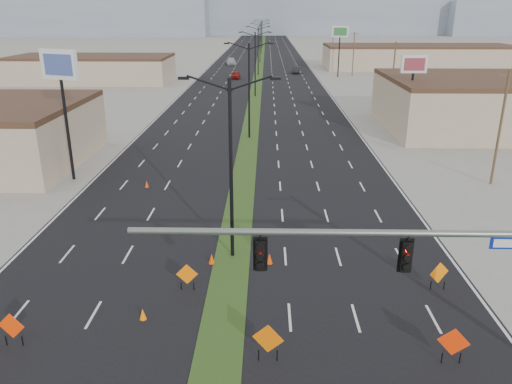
{
  "coord_description": "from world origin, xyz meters",
  "views": [
    {
      "loc": [
        1.88,
        -13.38,
        13.15
      ],
      "look_at": [
        1.3,
        13.88,
        3.2
      ],
      "focal_mm": 35.0,
      "sensor_mm": 36.0,
      "label": 1
    }
  ],
  "objects_px": {
    "streetlight_0": "(231,165)",
    "construction_sign_5": "(439,274)",
    "streetlight_6": "(262,33)",
    "cone_3": "(147,184)",
    "car_far": "(231,62)",
    "streetlight_4": "(260,41)",
    "streetlight_3": "(258,49)",
    "streetlight_1": "(249,88)",
    "streetlight_5": "(261,36)",
    "signal_mast": "(459,268)",
    "cone_1": "(212,259)",
    "car_mid": "(296,70)",
    "construction_sign_1": "(12,327)",
    "pole_sign_east_far": "(340,35)",
    "construction_sign_3": "(268,340)",
    "streetlight_2": "(255,62)",
    "construction_sign_2": "(187,275)",
    "pole_sign_west": "(60,74)",
    "cone_2": "(269,259)",
    "construction_sign_4": "(453,343)",
    "pole_sign_east_near": "(413,71)",
    "car_left": "(236,75)",
    "cone_0": "(143,314)"
  },
  "relations": [
    {
      "from": "streetlight_0",
      "to": "construction_sign_4",
      "type": "distance_m",
      "value": 13.64
    },
    {
      "from": "streetlight_0",
      "to": "car_left",
      "type": "bearing_deg",
      "value": 93.3
    },
    {
      "from": "construction_sign_5",
      "to": "cone_3",
      "type": "xyz_separation_m",
      "value": [
        -18.02,
        14.96,
        -0.61
      ]
    },
    {
      "from": "streetlight_4",
      "to": "streetlight_6",
      "type": "height_order",
      "value": "same"
    },
    {
      "from": "streetlight_4",
      "to": "cone_1",
      "type": "relative_size",
      "value": 17.13
    },
    {
      "from": "streetlight_4",
      "to": "streetlight_3",
      "type": "bearing_deg",
      "value": -90.0
    },
    {
      "from": "construction_sign_1",
      "to": "cone_1",
      "type": "bearing_deg",
      "value": 53.03
    },
    {
      "from": "construction_sign_3",
      "to": "streetlight_6",
      "type": "bearing_deg",
      "value": 103.64
    },
    {
      "from": "streetlight_1",
      "to": "cone_3",
      "type": "distance_m",
      "value": 18.82
    },
    {
      "from": "cone_2",
      "to": "pole_sign_east_near",
      "type": "height_order",
      "value": "pole_sign_east_near"
    },
    {
      "from": "streetlight_0",
      "to": "construction_sign_5",
      "type": "xyz_separation_m",
      "value": [
        10.48,
        -3.42,
        -4.53
      ]
    },
    {
      "from": "construction_sign_3",
      "to": "cone_3",
      "type": "distance_m",
      "value": 22.66
    },
    {
      "from": "construction_sign_1",
      "to": "construction_sign_4",
      "type": "relative_size",
      "value": 0.96
    },
    {
      "from": "streetlight_6",
      "to": "cone_3",
      "type": "xyz_separation_m",
      "value": [
        -7.54,
        -156.46,
        -5.14
      ]
    },
    {
      "from": "streetlight_4",
      "to": "cone_3",
      "type": "xyz_separation_m",
      "value": [
        -7.54,
        -100.46,
        -5.14
      ]
    },
    {
      "from": "streetlight_1",
      "to": "streetlight_5",
      "type": "height_order",
      "value": "same"
    },
    {
      "from": "streetlight_5",
      "to": "construction_sign_3",
      "type": "xyz_separation_m",
      "value": [
        2.0,
        -149.0,
        -4.43
      ]
    },
    {
      "from": "construction_sign_5",
      "to": "construction_sign_3",
      "type": "bearing_deg",
      "value": -170.98
    },
    {
      "from": "streetlight_6",
      "to": "pole_sign_east_far",
      "type": "relative_size",
      "value": 0.98
    },
    {
      "from": "construction_sign_3",
      "to": "construction_sign_5",
      "type": "relative_size",
      "value": 1.11
    },
    {
      "from": "streetlight_2",
      "to": "construction_sign_2",
      "type": "bearing_deg",
      "value": -91.92
    },
    {
      "from": "car_far",
      "to": "construction_sign_5",
      "type": "relative_size",
      "value": 3.73
    },
    {
      "from": "streetlight_4",
      "to": "streetlight_6",
      "type": "xyz_separation_m",
      "value": [
        0.0,
        56.0,
        0.0
      ]
    },
    {
      "from": "streetlight_3",
      "to": "car_left",
      "type": "bearing_deg",
      "value": -128.92
    },
    {
      "from": "streetlight_6",
      "to": "construction_sign_5",
      "type": "height_order",
      "value": "streetlight_6"
    },
    {
      "from": "streetlight_3",
      "to": "construction_sign_5",
      "type": "distance_m",
      "value": 88.16
    },
    {
      "from": "cone_1",
      "to": "cone_3",
      "type": "height_order",
      "value": "cone_1"
    },
    {
      "from": "construction_sign_1",
      "to": "streetlight_2",
      "type": "bearing_deg",
      "value": 90.94
    },
    {
      "from": "construction_sign_2",
      "to": "pole_sign_east_far",
      "type": "xyz_separation_m",
      "value": [
        18.76,
        85.22,
        7.52
      ]
    },
    {
      "from": "streetlight_4",
      "to": "cone_1",
      "type": "xyz_separation_m",
      "value": [
        -1.09,
        -112.94,
        -5.13
      ]
    },
    {
      "from": "construction_sign_4",
      "to": "cone_0",
      "type": "height_order",
      "value": "construction_sign_4"
    },
    {
      "from": "car_mid",
      "to": "streetlight_6",
      "type": "bearing_deg",
      "value": 100.09
    },
    {
      "from": "construction_sign_2",
      "to": "streetlight_4",
      "type": "bearing_deg",
      "value": 86.38
    },
    {
      "from": "streetlight_1",
      "to": "cone_3",
      "type": "height_order",
      "value": "streetlight_1"
    },
    {
      "from": "pole_sign_west",
      "to": "construction_sign_2",
      "type": "bearing_deg",
      "value": -33.08
    },
    {
      "from": "car_left",
      "to": "car_far",
      "type": "bearing_deg",
      "value": 96.21
    },
    {
      "from": "streetlight_0",
      "to": "pole_sign_east_far",
      "type": "xyz_separation_m",
      "value": [
        16.76,
        81.5,
        2.94
      ]
    },
    {
      "from": "signal_mast",
      "to": "cone_2",
      "type": "height_order",
      "value": "signal_mast"
    },
    {
      "from": "streetlight_0",
      "to": "streetlight_1",
      "type": "distance_m",
      "value": 28.0
    },
    {
      "from": "streetlight_0",
      "to": "cone_0",
      "type": "xyz_separation_m",
      "value": [
        -3.64,
        -6.28,
        -5.14
      ]
    },
    {
      "from": "construction_sign_1",
      "to": "pole_sign_east_far",
      "type": "bearing_deg",
      "value": 82.77
    },
    {
      "from": "streetlight_6",
      "to": "car_far",
      "type": "xyz_separation_m",
      "value": [
        -7.25,
        -62.5,
        -4.6
      ]
    },
    {
      "from": "streetlight_2",
      "to": "cone_2",
      "type": "relative_size",
      "value": 16.5
    },
    {
      "from": "signal_mast",
      "to": "cone_1",
      "type": "xyz_separation_m",
      "value": [
        -9.64,
        9.06,
        -4.5
      ]
    },
    {
      "from": "construction_sign_4",
      "to": "cone_2",
      "type": "distance_m",
      "value": 10.84
    },
    {
      "from": "streetlight_6",
      "to": "cone_3",
      "type": "height_order",
      "value": "streetlight_6"
    },
    {
      "from": "streetlight_4",
      "to": "car_left",
      "type": "height_order",
      "value": "streetlight_4"
    },
    {
      "from": "cone_1",
      "to": "pole_sign_east_far",
      "type": "height_order",
      "value": "pole_sign_east_far"
    },
    {
      "from": "cone_0",
      "to": "pole_sign_east_far",
      "type": "height_order",
      "value": "pole_sign_east_far"
    },
    {
      "from": "streetlight_5",
      "to": "cone_2",
      "type": "distance_m",
      "value": 140.98
    }
  ]
}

